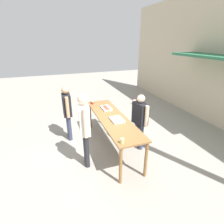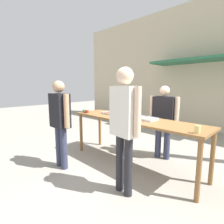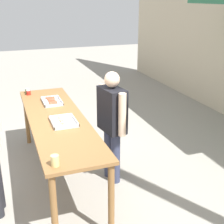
# 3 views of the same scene
# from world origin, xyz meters

# --- Properties ---
(ground_plane) EXTENTS (24.00, 24.00, 0.00)m
(ground_plane) POSITION_xyz_m (0.00, 0.00, 0.00)
(ground_plane) COLOR gray
(serving_table) EXTENTS (2.83, 0.73, 0.95)m
(serving_table) POSITION_xyz_m (0.00, 0.00, 0.84)
(serving_table) COLOR brown
(serving_table) RESTS_ON ground
(food_tray_sausages) EXTENTS (0.45, 0.28, 0.04)m
(food_tray_sausages) POSITION_xyz_m (-0.65, 0.05, 0.96)
(food_tray_sausages) COLOR silver
(food_tray_sausages) RESTS_ON serving_table
(food_tray_buns) EXTENTS (0.43, 0.31, 0.06)m
(food_tray_buns) POSITION_xyz_m (0.23, 0.05, 0.97)
(food_tray_buns) COLOR silver
(food_tray_buns) RESTS_ON serving_table
(condiment_jar_mustard) EXTENTS (0.07, 0.07, 0.08)m
(condiment_jar_mustard) POSITION_xyz_m (-1.28, -0.25, 0.99)
(condiment_jar_mustard) COLOR #567A38
(condiment_jar_mustard) RESTS_ON serving_table
(condiment_jar_ketchup) EXTENTS (0.07, 0.07, 0.08)m
(condiment_jar_ketchup) POSITION_xyz_m (-1.18, -0.24, 0.99)
(condiment_jar_ketchup) COLOR #B22319
(condiment_jar_ketchup) RESTS_ON serving_table
(beer_cup) EXTENTS (0.08, 0.08, 0.11)m
(beer_cup) POSITION_xyz_m (1.28, -0.25, 1.00)
(beer_cup) COLOR #DBC67A
(beer_cup) RESTS_ON serving_table
(person_server_behind_table) EXTENTS (0.63, 0.31, 1.58)m
(person_server_behind_table) POSITION_xyz_m (0.26, 0.71, 0.93)
(person_server_behind_table) COLOR #333851
(person_server_behind_table) RESTS_ON ground
(person_customer_holding_hotdog) EXTENTS (0.62, 0.25, 1.68)m
(person_customer_holding_hotdog) POSITION_xyz_m (-0.91, -1.08, 0.99)
(person_customer_holding_hotdog) COLOR #333851
(person_customer_holding_hotdog) RESTS_ON ground
(person_customer_with_cup) EXTENTS (0.58, 0.27, 1.84)m
(person_customer_with_cup) POSITION_xyz_m (0.49, -0.84, 1.11)
(person_customer_with_cup) COLOR #232328
(person_customer_with_cup) RESTS_ON ground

